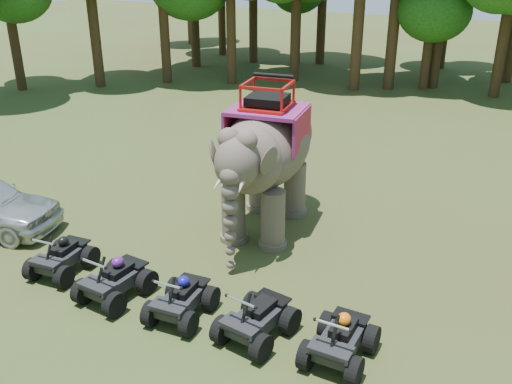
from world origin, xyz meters
TOP-DOWN VIEW (x-y plane):
  - ground at (0.00, 0.00)m, footprint 110.00×110.00m
  - elephant at (-0.60, 3.01)m, footprint 2.86×5.31m
  - atv_0 at (-3.98, -1.51)m, footprint 1.25×1.63m
  - atv_1 at (-2.11, -1.77)m, footprint 1.33×1.73m
  - atv_2 at (-0.35, -1.70)m, footprint 1.22×1.62m
  - atv_3 at (1.42, -1.61)m, footprint 1.43×1.80m
  - atv_4 at (3.17, -1.49)m, footprint 1.22×1.65m
  - tree_0 at (0.00, 21.96)m, footprint 4.55×4.55m
  - tree_1 at (3.70, 21.81)m, footprint 5.69×5.69m
  - tree_28 at (-19.81, 11.87)m, footprint 5.09×5.09m
  - tree_29 at (-16.48, 14.45)m, footprint 6.10×6.10m
  - tree_30 at (-13.68, 17.01)m, footprint 5.64×5.64m
  - tree_31 at (-10.15, 18.40)m, footprint 5.43×5.43m
  - tree_32 at (-7.24, 20.69)m, footprint 5.88×5.88m
  - tree_39 at (-9.07, 25.31)m, footprint 4.96×4.96m
  - tree_41 at (-15.12, 26.03)m, footprint 5.29×5.29m
  - tree_42 at (0.41, 22.53)m, footprint 5.90×5.90m
  - tree_44 at (-0.19, 28.15)m, footprint 5.47×5.47m

SIDE VIEW (x-z plane):
  - ground at x=0.00m, z-range 0.00..0.00m
  - atv_2 at x=-0.35m, z-range 0.00..1.15m
  - atv_0 at x=-3.98m, z-range 0.00..1.15m
  - atv_4 at x=3.17m, z-range 0.00..1.20m
  - atv_1 at x=-2.11m, z-range 0.00..1.21m
  - atv_3 at x=1.42m, z-range 0.00..1.22m
  - elephant at x=-0.60m, z-range 0.00..4.25m
  - tree_0 at x=0.00m, z-range 0.00..6.50m
  - tree_39 at x=-9.07m, z-range 0.00..7.08m
  - tree_28 at x=-19.81m, z-range 0.00..7.26m
  - tree_41 at x=-15.12m, z-range 0.00..7.56m
  - tree_31 at x=-10.15m, z-range 0.00..7.76m
  - tree_44 at x=-0.19m, z-range 0.00..7.82m
  - tree_30 at x=-13.68m, z-range 0.00..8.06m
  - tree_1 at x=3.70m, z-range 0.00..8.13m
  - tree_32 at x=-7.24m, z-range 0.00..8.40m
  - tree_42 at x=0.41m, z-range 0.00..8.43m
  - tree_29 at x=-16.48m, z-range 0.00..8.72m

